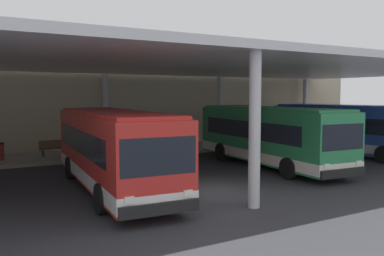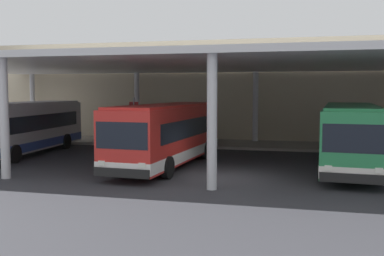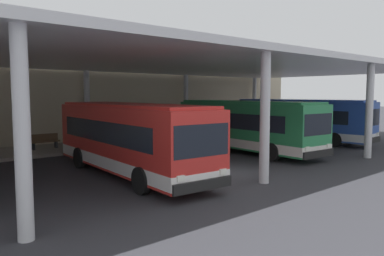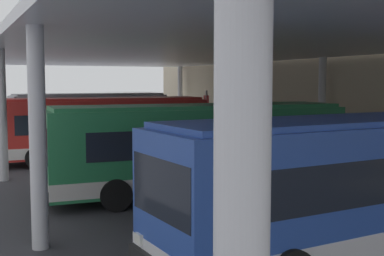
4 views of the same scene
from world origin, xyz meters
TOP-DOWN VIEW (x-y plane):
  - ground_plane at (0.00, 0.00)m, footprint 200.00×200.00m
  - platform_kerb at (0.00, 11.75)m, footprint 42.00×4.50m
  - station_building_facade at (0.00, 15.00)m, footprint 48.00×1.60m
  - canopy_shelter at (0.00, 5.50)m, footprint 40.00×17.00m
  - bus_second_bay at (-3.29, 2.41)m, footprint 3.23×10.67m
  - bus_middle_bay at (5.66, 3.45)m, footprint 3.25×10.68m
  - bus_far_bay at (12.83, 4.19)m, footprint 3.22×10.67m
  - bench_waiting at (-3.71, 11.82)m, footprint 1.80×0.45m

SIDE VIEW (x-z plane):
  - ground_plane at x=0.00m, z-range 0.00..0.00m
  - platform_kerb at x=0.00m, z-range 0.00..0.18m
  - bench_waiting at x=-3.71m, z-range 0.20..1.12m
  - bus_second_bay at x=-3.29m, z-range 0.07..3.24m
  - bus_middle_bay at x=5.66m, z-range 0.07..3.24m
  - bus_far_bay at x=12.83m, z-range 0.07..3.24m
  - station_building_facade at x=0.00m, z-range 0.00..7.73m
  - canopy_shelter at x=0.00m, z-range 2.52..8.07m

